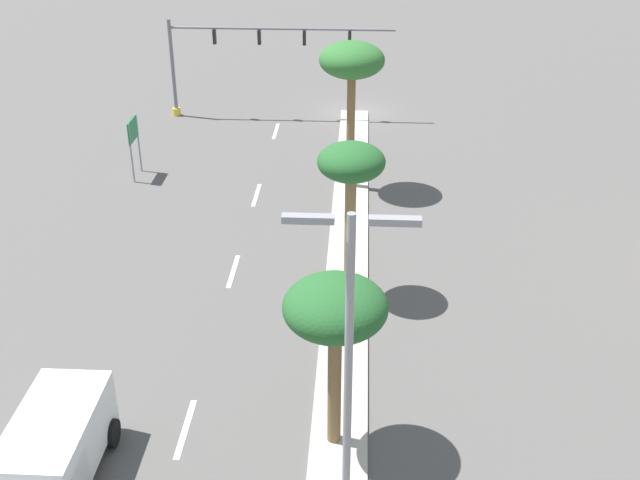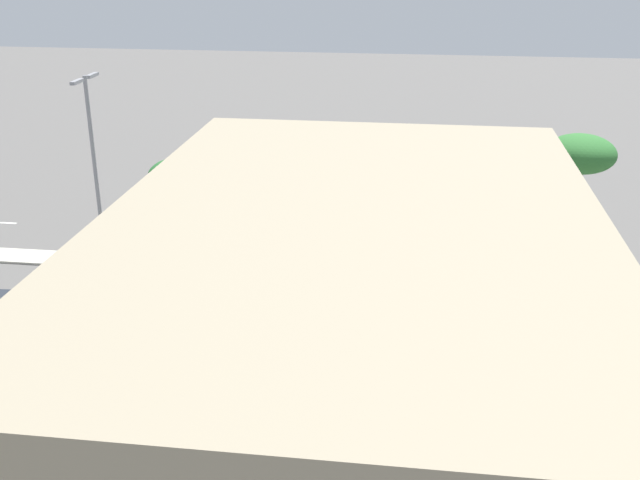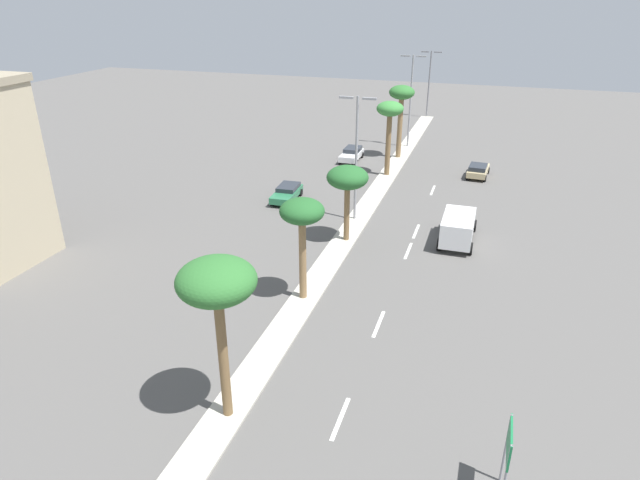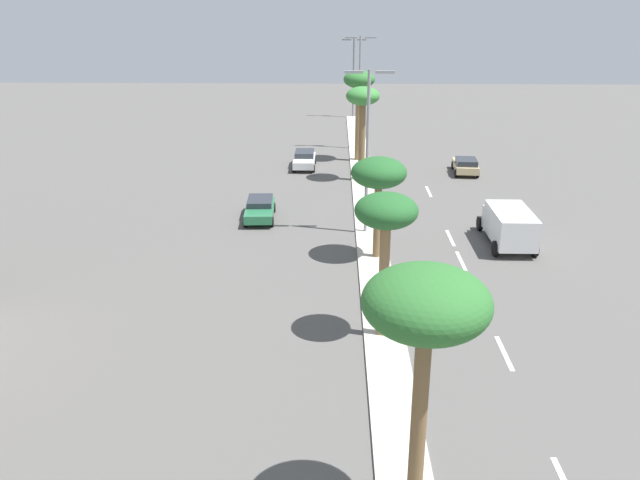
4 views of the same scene
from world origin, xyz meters
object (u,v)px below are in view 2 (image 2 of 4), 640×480
(palm_tree_near, at_px, (580,158))
(palm_tree_left, at_px, (178,177))
(street_lamp_outboard, at_px, (94,157))
(palm_tree_inboard, at_px, (354,174))
(box_truck, at_px, (184,194))
(directional_road_sign, at_px, (551,174))

(palm_tree_near, height_order, palm_tree_left, palm_tree_near)
(street_lamp_outboard, bearing_deg, palm_tree_inboard, -89.20)
(palm_tree_near, distance_m, box_truck, 24.04)
(palm_tree_inboard, xyz_separation_m, street_lamp_outboard, (-0.18, 13.21, 0.42))
(palm_tree_near, bearing_deg, palm_tree_inboard, 91.05)
(palm_tree_left, bearing_deg, box_truck, 16.43)
(box_truck, bearing_deg, palm_tree_inboard, -125.97)
(palm_tree_inboard, bearing_deg, box_truck, 54.03)
(directional_road_sign, bearing_deg, palm_tree_left, 119.60)
(palm_tree_near, bearing_deg, street_lamp_outboard, 90.91)
(directional_road_sign, distance_m, palm_tree_left, 23.65)
(palm_tree_inboard, xyz_separation_m, box_truck, (8.24, 11.36, -4.24))
(palm_tree_near, bearing_deg, directional_road_sign, -3.91)
(palm_tree_left, bearing_deg, directional_road_sign, -60.40)
(palm_tree_inboard, relative_size, box_truck, 1.14)
(street_lamp_outboard, bearing_deg, palm_tree_left, -83.90)
(directional_road_sign, bearing_deg, box_truck, 99.07)
(palm_tree_inboard, bearing_deg, palm_tree_left, 88.30)
(palm_tree_inboard, relative_size, palm_tree_left, 1.11)
(palm_tree_left, bearing_deg, palm_tree_inboard, -91.70)
(directional_road_sign, relative_size, street_lamp_outboard, 0.33)
(directional_road_sign, relative_size, palm_tree_near, 0.43)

